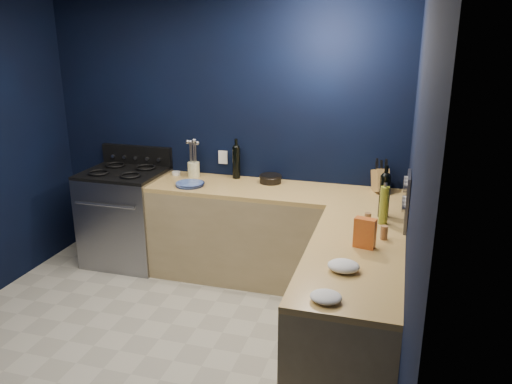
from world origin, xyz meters
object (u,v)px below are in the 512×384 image
at_px(gas_range, 127,218).
at_px(utensil_crock, 194,170).
at_px(crouton_bag, 365,233).
at_px(plate_stack, 190,184).
at_px(knife_block, 380,181).

bearing_deg(gas_range, utensil_crock, 14.95).
distance_m(gas_range, crouton_bag, 2.70).
relative_size(plate_stack, knife_block, 1.26).
distance_m(gas_range, utensil_crock, 0.87).
bearing_deg(plate_stack, knife_block, 10.55).
distance_m(gas_range, knife_block, 2.51).
distance_m(knife_block, crouton_bag, 1.27).
distance_m(plate_stack, utensil_crock, 0.31).
relative_size(knife_block, crouton_bag, 0.99).
relative_size(plate_stack, crouton_bag, 1.25).
bearing_deg(crouton_bag, knife_block, 100.69).
height_order(gas_range, knife_block, knife_block).
bearing_deg(knife_block, crouton_bag, -112.54).
relative_size(utensil_crock, crouton_bag, 0.71).
distance_m(gas_range, plate_stack, 0.89).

